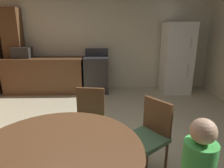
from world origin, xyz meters
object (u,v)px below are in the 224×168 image
at_px(microwave, 22,53).
at_px(chair_northeast, 150,133).
at_px(oven_range, 97,74).
at_px(dining_table, 57,166).
at_px(refrigerator, 176,58).
at_px(chair_north, 89,117).

distance_m(microwave, chair_northeast, 4.01).
bearing_deg(oven_range, dining_table, -91.72).
distance_m(refrigerator, chair_north, 3.24).
xyz_separation_m(refrigerator, chair_northeast, (-1.28, -2.95, -0.38)).
bearing_deg(chair_northeast, dining_table, 0.00).
xyz_separation_m(oven_range, chair_north, (0.04, -2.58, 0.03)).
relative_size(refrigerator, chair_north, 2.02).
bearing_deg(dining_table, chair_north, 82.24).
bearing_deg(microwave, chair_north, -53.81).
bearing_deg(refrigerator, dining_table, -120.76).
xyz_separation_m(microwave, chair_northeast, (2.61, -3.00, -0.53)).
bearing_deg(microwave, refrigerator, -0.74).
xyz_separation_m(refrigerator, chair_north, (-2.00, -2.53, -0.38)).
xyz_separation_m(microwave, dining_table, (1.74, -3.66, -0.42)).
height_order(oven_range, refrigerator, refrigerator).
bearing_deg(chair_northeast, microwave, -86.34).
height_order(refrigerator, microwave, refrigerator).
bearing_deg(oven_range, chair_north, -89.16).
height_order(oven_range, chair_northeast, oven_range).
xyz_separation_m(oven_range, chair_northeast, (0.76, -3.00, 0.03)).
relative_size(refrigerator, microwave, 4.00).
bearing_deg(chair_north, refrigerator, 149.38).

